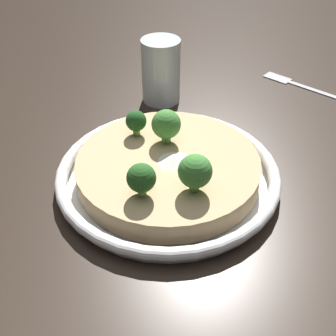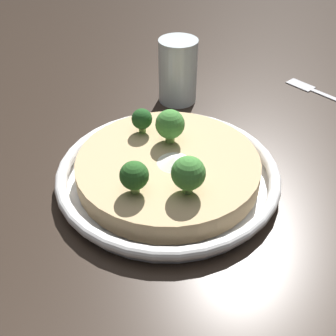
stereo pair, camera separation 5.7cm
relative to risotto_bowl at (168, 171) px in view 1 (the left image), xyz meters
name	(u,v)px [view 1 (the left image)]	position (x,y,z in m)	size (l,w,h in m)	color
ground_plane	(168,181)	(0.00, 0.00, -0.02)	(6.00, 6.00, 0.00)	#2D231C
risotto_bowl	(168,171)	(0.00, 0.00, 0.00)	(0.31, 0.31, 0.04)	white
cheese_sprinkle	(175,159)	(-0.01, -0.01, 0.03)	(0.05, 0.05, 0.01)	white
broccoli_back_right	(136,121)	(0.07, 0.03, 0.04)	(0.03, 0.03, 0.04)	#759E4C
broccoli_front_left	(195,172)	(-0.07, -0.02, 0.05)	(0.04, 0.04, 0.05)	#668E47
broccoli_right	(166,125)	(0.04, -0.01, 0.05)	(0.04, 0.04, 0.05)	#759E4C
broccoli_left	(141,178)	(-0.06, 0.05, 0.05)	(0.04, 0.04, 0.04)	#84A856
drinking_glass	(161,71)	(0.23, -0.04, 0.04)	(0.07, 0.07, 0.11)	silver
fork_utensil	(296,84)	(0.23, -0.30, -0.02)	(0.15, 0.12, 0.00)	#B7B7BC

